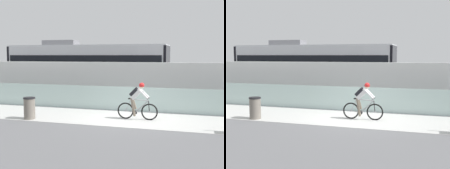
% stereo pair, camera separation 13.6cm
% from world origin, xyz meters
% --- Properties ---
extents(ground_plane, '(200.00, 200.00, 0.00)m').
position_xyz_m(ground_plane, '(0.00, 0.00, 0.00)').
color(ground_plane, slate).
extents(bike_path_deck, '(32.00, 3.20, 0.01)m').
position_xyz_m(bike_path_deck, '(0.00, 0.00, 0.01)').
color(bike_path_deck, silver).
rests_on(bike_path_deck, ground).
extents(glass_parapet, '(32.00, 0.05, 1.21)m').
position_xyz_m(glass_parapet, '(0.00, 1.85, 0.60)').
color(glass_parapet, '#ADC6C1').
rests_on(glass_parapet, ground).
extents(concrete_barrier_wall, '(32.00, 0.36, 2.39)m').
position_xyz_m(concrete_barrier_wall, '(0.00, 3.65, 1.19)').
color(concrete_barrier_wall, silver).
rests_on(concrete_barrier_wall, ground).
extents(tram_rail_near, '(32.00, 0.08, 0.01)m').
position_xyz_m(tram_rail_near, '(0.00, 6.13, 0.00)').
color(tram_rail_near, '#595654').
rests_on(tram_rail_near, ground).
extents(tram_rail_far, '(32.00, 0.08, 0.01)m').
position_xyz_m(tram_rail_far, '(0.00, 7.57, 0.00)').
color(tram_rail_far, '#595654').
rests_on(tram_rail_far, ground).
extents(tram, '(11.06, 2.54, 3.81)m').
position_xyz_m(tram, '(-4.63, 6.85, 1.89)').
color(tram, silver).
rests_on(tram, ground).
extents(cyclist_on_bike, '(1.77, 0.58, 1.61)m').
position_xyz_m(cyclist_on_bike, '(0.33, -0.00, 0.80)').
color(cyclist_on_bike, black).
rests_on(cyclist_on_bike, ground).
extents(trash_bin, '(0.51, 0.51, 0.96)m').
position_xyz_m(trash_bin, '(-4.17, -1.25, 0.48)').
color(trash_bin, slate).
rests_on(trash_bin, ground).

